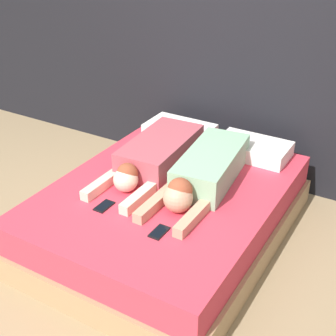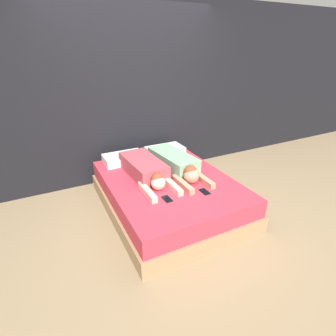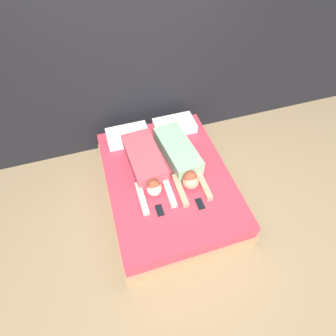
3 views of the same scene
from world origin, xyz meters
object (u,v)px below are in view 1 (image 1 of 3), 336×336
Objects in this scene: person_left at (155,156)px; cell_phone_left at (104,206)px; bed at (168,212)px; person_right at (204,172)px; cell_phone_right at (159,232)px; pillow_head_left at (180,131)px; pillow_head_right at (253,149)px.

cell_phone_left is (-0.01, -0.62, -0.09)m from person_left.
bed is 1.71× the size of person_right.
cell_phone_left is 0.46m from cell_phone_right.
person_left reaches higher than cell_phone_left.
pillow_head_left is at bearing 100.61° from person_left.
cell_phone_left is at bearing -126.80° from person_right.
pillow_head_right is (0.33, 0.76, 0.27)m from bed.
bed is 3.52× the size of pillow_head_left.
person_left is 0.82m from cell_phone_right.
person_left is 0.43m from person_right.
bed is 13.79× the size of cell_phone_left.
bed is 0.87m from pillow_head_left.
bed is 0.54m from cell_phone_left.
cell_phone_right is (0.02, -0.64, -0.10)m from person_right.
person_right is 0.74m from cell_phone_left.
pillow_head_left and pillow_head_right have the same top height.
pillow_head_right is at bearing 85.20° from cell_phone_right.
person_right is 0.65m from cell_phone_right.
pillow_head_left is 1.00× the size of pillow_head_right.
pillow_head_right reaches higher than cell_phone_left.
cell_phone_right is (-0.10, -1.24, -0.05)m from pillow_head_right.
cell_phone_left is at bearing -118.17° from bed.
person_right is (-0.12, -0.61, 0.05)m from pillow_head_right.
pillow_head_left reaches higher than bed.
person_right is (0.43, -0.04, 0.00)m from person_left.
cell_phone_left is at bearing 173.09° from cell_phone_right.
cell_phone_right is (0.45, -0.68, -0.09)m from person_left.
person_left reaches higher than pillow_head_right.
pillow_head_left is at bearing 94.79° from cell_phone_left.
bed is 0.87m from pillow_head_right.
pillow_head_left is at bearing 180.00° from pillow_head_right.
person_right is at bearing 91.83° from cell_phone_right.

